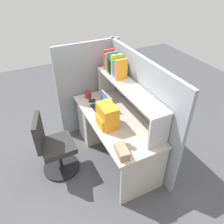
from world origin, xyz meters
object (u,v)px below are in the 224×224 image
at_px(laptop, 101,105).
at_px(office_chair, 54,149).
at_px(computer_mouse, 92,101).
at_px(backpack, 107,116).
at_px(paper_cup, 128,144).
at_px(tissue_box, 122,152).
at_px(snack_canister, 88,94).

distance_m(laptop, office_chair, 0.91).
relative_size(computer_mouse, office_chair, 0.11).
height_order(laptop, computer_mouse, laptop).
height_order(backpack, paper_cup, backpack).
relative_size(computer_mouse, tissue_box, 0.47).
bearing_deg(paper_cup, computer_mouse, -179.18).
xyz_separation_m(backpack, computer_mouse, (-0.62, 0.04, -0.14)).
xyz_separation_m(computer_mouse, tissue_box, (1.17, -0.11, 0.03)).
bearing_deg(office_chair, tissue_box, -124.26).
relative_size(backpack, office_chair, 0.33).
bearing_deg(snack_canister, tissue_box, -4.38).
xyz_separation_m(backpack, snack_canister, (-0.76, 0.03, -0.10)).
distance_m(computer_mouse, office_chair, 0.91).
distance_m(backpack, tissue_box, 0.57).
xyz_separation_m(laptop, backpack, (0.39, -0.09, 0.10)).
distance_m(computer_mouse, paper_cup, 1.09).
bearing_deg(tissue_box, snack_canister, -175.96).
xyz_separation_m(tissue_box, snack_canister, (-1.32, 0.10, 0.00)).
xyz_separation_m(backpack, paper_cup, (0.47, 0.05, -0.10)).
bearing_deg(paper_cup, laptop, 177.22).
relative_size(backpack, tissue_box, 1.41).
height_order(laptop, tissue_box, laptop).
height_order(laptop, snack_canister, laptop).
relative_size(laptop, snack_canister, 3.02).
distance_m(snack_canister, office_chair, 0.99).
bearing_deg(snack_canister, computer_mouse, 3.06).
distance_m(laptop, snack_canister, 0.37).
height_order(snack_canister, office_chair, office_chair).
relative_size(paper_cup, office_chair, 0.10).
bearing_deg(paper_cup, snack_canister, -178.92).
relative_size(laptop, tissue_box, 1.47).
bearing_deg(tissue_box, office_chair, -132.25).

